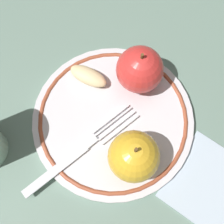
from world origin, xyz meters
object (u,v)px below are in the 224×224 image
apple_second_whole (136,155)px  apple_slice_front (88,76)px  plate (112,118)px  apple_red_whole (140,70)px  fork (78,153)px

apple_second_whole → apple_slice_front: bearing=87.2°
plate → apple_second_whole: 0.08m
plate → apple_red_whole: apple_red_whole is taller
apple_slice_front → fork: (-0.07, -0.09, -0.01)m
apple_red_whole → fork: apple_red_whole is taller
apple_second_whole → apple_slice_front: (0.01, 0.14, -0.02)m
apple_second_whole → apple_red_whole: bearing=55.2°
apple_red_whole → apple_slice_front: 0.08m
plate → apple_slice_front: size_ratio=3.97×
apple_slice_front → fork: bearing=111.7°
apple_red_whole → apple_slice_front: (-0.06, 0.04, -0.02)m
apple_red_whole → apple_second_whole: size_ratio=1.00×
plate → fork: fork is taller
apple_slice_front → fork: apple_slice_front is taller
apple_red_whole → apple_second_whole: same height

